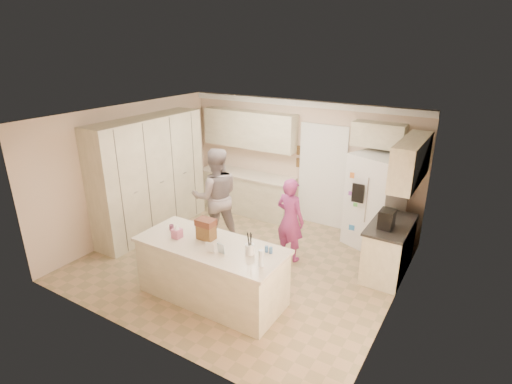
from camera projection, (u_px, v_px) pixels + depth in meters
The scene contains 41 objects.
floor at pixel (241, 263), 7.14m from camera, with size 5.20×4.60×0.02m, color #A08360.
ceiling at pixel (239, 116), 6.22m from camera, with size 5.20×4.60×0.02m, color white.
wall_back at pixel (300, 161), 8.53m from camera, with size 5.20×0.02×2.60m, color beige.
wall_front at pixel (135, 253), 4.84m from camera, with size 5.20×0.02×2.60m, color beige.
wall_left at pixel (131, 170), 7.95m from camera, with size 0.02×4.60×2.60m, color beige.
wall_right at pixel (400, 230), 5.41m from camera, with size 0.02×4.60×2.60m, color beige.
crown_back at pixel (301, 103), 8.05m from camera, with size 5.20×0.08×0.12m, color white.
pantry_bank at pixel (150, 176), 8.00m from camera, with size 0.60×2.60×2.35m, color beige.
back_base_cab at pixel (247, 193), 9.14m from camera, with size 2.20×0.60×0.88m, color beige.
back_countertop at pixel (246, 174), 8.97m from camera, with size 2.24×0.63×0.04m, color beige.
back_upper_cab at pixel (249, 129), 8.73m from camera, with size 2.20×0.35×0.80m, color beige.
doorway_opening at pixel (322, 177), 8.33m from camera, with size 0.90×0.06×2.10m, color black.
doorway_casing at pixel (322, 177), 8.30m from camera, with size 1.02×0.03×2.22m, color white.
wall_frame_upper at pixel (300, 151), 8.40m from camera, with size 0.15×0.02×0.20m, color brown.
wall_frame_lower at pixel (300, 163), 8.49m from camera, with size 0.15×0.02×0.20m, color brown.
refrigerator at pixel (374, 202), 7.43m from camera, with size 0.90×0.70×1.80m, color white.
fridge_seam at pixel (369, 208), 7.15m from camera, with size 0.01×0.02×1.78m, color gray.
fridge_dispenser at pixel (358, 193), 7.16m from camera, with size 0.22×0.03×0.35m, color black.
fridge_handle_l at pixel (367, 200), 7.10m from camera, with size 0.02×0.02×0.85m, color silver.
fridge_handle_r at pixel (372, 201), 7.06m from camera, with size 0.02×0.02×0.85m, color silver.
over_fridge_cab at pixel (379, 135), 7.30m from camera, with size 0.95×0.35×0.45m, color beige.
right_base_cab at pixel (388, 250), 6.67m from camera, with size 0.60×1.20×0.88m, color beige.
right_countertop at pixel (391, 225), 6.51m from camera, with size 0.63×1.24×0.04m, color #2D2B28.
right_upper_cab at pixel (411, 161), 6.23m from camera, with size 0.35×1.50×0.70m, color beige.
coffee_maker at pixel (387, 219), 6.31m from camera, with size 0.22×0.28×0.30m, color black.
island_base at pixel (212, 272), 6.01m from camera, with size 2.20×0.90×0.88m, color beige.
island_top at pixel (211, 245), 5.85m from camera, with size 2.28×0.96×0.05m, color beige.
utensil_crock at pixel (250, 249), 5.54m from camera, with size 0.13×0.13×0.15m, color white.
tissue_box at pixel (177, 233), 6.00m from camera, with size 0.13×0.13×0.14m, color #BF6389.
tissue_plume at pixel (177, 227), 5.96m from camera, with size 0.08×0.08×0.08m, color white.
dollhouse_body at pixel (206, 232), 5.95m from camera, with size 0.26×0.18×0.22m, color brown.
dollhouse_roof at pixel (206, 222), 5.90m from camera, with size 0.28×0.20×0.10m, color #592D1E.
jam_jar at pixel (172, 227), 6.25m from camera, with size 0.07×0.07×0.09m, color #59263F.
greeting_card_a at pixel (210, 247), 5.58m from camera, with size 0.12×0.01×0.16m, color white.
greeting_card_b at pixel (221, 248), 5.54m from camera, with size 0.12×0.01×0.16m, color silver.
water_bottle at pixel (261, 258), 5.21m from camera, with size 0.07×0.07×0.24m, color silver.
shaker_salt at pixel (266, 249), 5.60m from camera, with size 0.05×0.05×0.09m, color #355E93.
shaker_pepper at pixel (271, 250), 5.57m from camera, with size 0.05×0.05×0.09m, color #355E93.
teen_boy at pixel (216, 197), 7.58m from camera, with size 0.91×0.71×1.88m, color gray.
teen_girl at pixel (290, 220), 7.02m from camera, with size 0.56×0.37×1.53m, color #A4318C.
fridge_magnets at pixel (369, 208), 7.14m from camera, with size 0.76×0.02×1.44m, color tan, non-canonical shape.
Camera 1 is at (3.47, -5.19, 3.70)m, focal length 28.00 mm.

